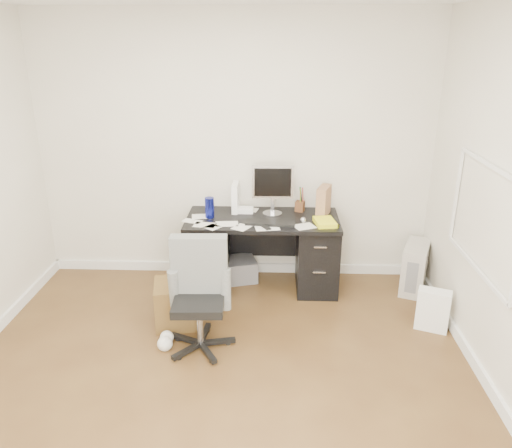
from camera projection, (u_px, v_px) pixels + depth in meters
The scene contains 18 objects.
ground at pixel (215, 391), 3.64m from camera, with size 4.00×4.00×0.00m, color #462D16.
room_shell at pixel (213, 170), 3.08m from camera, with size 4.02×4.02×2.71m.
desk at pixel (262, 251), 5.03m from camera, with size 1.50×0.70×0.75m.
loose_papers at pixel (242, 219), 4.87m from camera, with size 1.10×0.60×0.00m, color silver, non-canonical shape.
lcd_monitor at pixel (273, 190), 4.91m from camera, with size 0.41×0.23×0.52m, color #ACABB0, non-canonical shape.
keyboard at pixel (270, 223), 4.75m from camera, with size 0.47×0.16×0.03m, color black.
computer_mouse at pixel (303, 220), 4.77m from camera, with size 0.06×0.06×0.06m, color #ACABB0.
travel_mug at pixel (210, 208), 4.89m from camera, with size 0.09×0.09×0.20m, color navy.
white_binder at pixel (235, 197), 5.06m from camera, with size 0.12×0.25×0.29m, color white.
magazine_file at pixel (324, 201), 4.94m from camera, with size 0.13×0.25×0.29m, color #916646.
pen_cup at pixel (300, 199), 5.06m from camera, with size 0.10×0.10×0.25m, color #5C2D1A, non-canonical shape.
yellow_book at pixel (326, 222), 4.74m from camera, with size 0.20×0.25×0.04m, color yellow.
paper_remote at pixel (267, 227), 4.66m from camera, with size 0.23×0.18×0.02m, color silver, non-canonical shape.
office_chair at pixel (199, 297), 3.99m from camera, with size 0.53×0.53×0.94m, color #545654, non-canonical shape.
pc_tower at pixel (415, 267), 5.03m from camera, with size 0.22×0.49×0.49m, color #A6A096.
shopping_bag at pixel (433, 310), 4.36m from camera, with size 0.28×0.20×0.37m, color white.
wicker_basket at pixel (178, 303), 4.45m from camera, with size 0.39×0.39×0.39m, color #4F3617.
desk_printer at pixel (237, 270), 5.27m from camera, with size 0.39×0.32×0.23m, color slate.
Camera 1 is at (0.41, -2.96, 2.43)m, focal length 35.00 mm.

